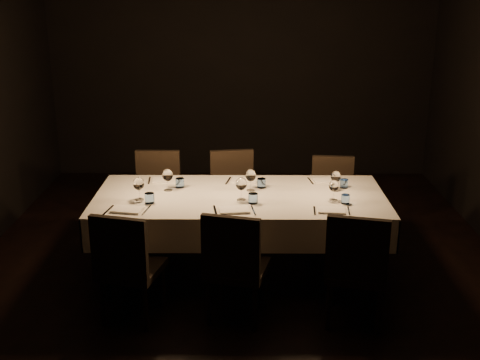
{
  "coord_description": "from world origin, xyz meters",
  "views": [
    {
      "loc": [
        0.03,
        -4.91,
        2.54
      ],
      "look_at": [
        0.0,
        0.0,
        0.9
      ],
      "focal_mm": 45.0,
      "sensor_mm": 36.0,
      "label": 1
    }
  ],
  "objects_px": {
    "chair_near_right": "(356,265)",
    "chair_far_center": "(233,192)",
    "chair_far_right": "(332,196)",
    "chair_far_left": "(157,193)",
    "chair_near_left": "(126,263)",
    "dining_table": "(240,203)",
    "chair_near_center": "(235,262)"
  },
  "relations": [
    {
      "from": "chair_near_center",
      "to": "chair_far_center",
      "type": "relative_size",
      "value": 1.01
    },
    {
      "from": "chair_far_center",
      "to": "chair_far_left",
      "type": "bearing_deg",
      "value": 175.4
    },
    {
      "from": "chair_near_left",
      "to": "chair_near_right",
      "type": "bearing_deg",
      "value": -167.56
    },
    {
      "from": "chair_far_center",
      "to": "chair_far_right",
      "type": "distance_m",
      "value": 0.99
    },
    {
      "from": "chair_far_left",
      "to": "chair_near_left",
      "type": "bearing_deg",
      "value": -90.13
    },
    {
      "from": "dining_table",
      "to": "chair_near_center",
      "type": "distance_m",
      "value": 0.82
    },
    {
      "from": "dining_table",
      "to": "chair_far_center",
      "type": "distance_m",
      "value": 0.83
    },
    {
      "from": "chair_near_left",
      "to": "chair_far_right",
      "type": "distance_m",
      "value": 2.37
    },
    {
      "from": "chair_near_center",
      "to": "chair_far_center",
      "type": "xyz_separation_m",
      "value": [
        -0.04,
        1.61,
        -0.0
      ]
    },
    {
      "from": "dining_table",
      "to": "chair_far_center",
      "type": "bearing_deg",
      "value": 95.24
    },
    {
      "from": "chair_near_center",
      "to": "chair_far_center",
      "type": "bearing_deg",
      "value": -74.38
    },
    {
      "from": "chair_far_left",
      "to": "chair_far_center",
      "type": "height_order",
      "value": "chair_far_left"
    },
    {
      "from": "chair_far_left",
      "to": "chair_far_center",
      "type": "relative_size",
      "value": 1.01
    },
    {
      "from": "dining_table",
      "to": "chair_far_left",
      "type": "xyz_separation_m",
      "value": [
        -0.83,
        0.75,
        -0.18
      ]
    },
    {
      "from": "chair_far_left",
      "to": "chair_near_center",
      "type": "bearing_deg",
      "value": -62.15
    },
    {
      "from": "chair_near_right",
      "to": "chair_far_right",
      "type": "relative_size",
      "value": 1.08
    },
    {
      "from": "dining_table",
      "to": "chair_far_right",
      "type": "xyz_separation_m",
      "value": [
        0.92,
        0.76,
        -0.2
      ]
    },
    {
      "from": "dining_table",
      "to": "chair_far_center",
      "type": "height_order",
      "value": "chair_far_center"
    },
    {
      "from": "chair_near_right",
      "to": "chair_far_center",
      "type": "xyz_separation_m",
      "value": [
        -0.95,
        1.66,
        -0.01
      ]
    },
    {
      "from": "chair_near_left",
      "to": "chair_far_center",
      "type": "xyz_separation_m",
      "value": [
        0.78,
        1.61,
        -0.0
      ]
    },
    {
      "from": "chair_near_left",
      "to": "chair_far_center",
      "type": "bearing_deg",
      "value": -101.83
    },
    {
      "from": "chair_near_center",
      "to": "chair_far_right",
      "type": "height_order",
      "value": "chair_near_center"
    },
    {
      "from": "dining_table",
      "to": "chair_far_right",
      "type": "height_order",
      "value": "chair_far_right"
    },
    {
      "from": "dining_table",
      "to": "chair_near_center",
      "type": "relative_size",
      "value": 2.73
    },
    {
      "from": "chair_near_right",
      "to": "dining_table",
      "type": "bearing_deg",
      "value": -31.02
    },
    {
      "from": "chair_near_right",
      "to": "chair_far_left",
      "type": "height_order",
      "value": "chair_near_right"
    },
    {
      "from": "dining_table",
      "to": "chair_near_right",
      "type": "bearing_deg",
      "value": -44.29
    },
    {
      "from": "dining_table",
      "to": "chair_far_left",
      "type": "height_order",
      "value": "chair_far_left"
    },
    {
      "from": "chair_far_center",
      "to": "chair_far_right",
      "type": "height_order",
      "value": "chair_far_center"
    },
    {
      "from": "chair_far_center",
      "to": "chair_near_center",
      "type": "bearing_deg",
      "value": -97.22
    },
    {
      "from": "chair_far_center",
      "to": "chair_far_right",
      "type": "bearing_deg",
      "value": -11.27
    },
    {
      "from": "chair_far_right",
      "to": "dining_table",
      "type": "bearing_deg",
      "value": -135.4
    }
  ]
}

